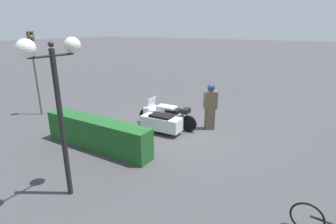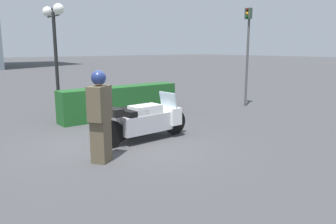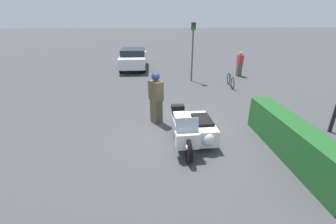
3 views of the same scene
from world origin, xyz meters
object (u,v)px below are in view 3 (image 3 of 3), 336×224
object	(u,v)px
officer_rider	(156,97)
parked_car_background	(134,58)
hedge_bush_curbside	(293,140)
police_motorcycle	(193,129)
pedestrian_bystander	(240,64)
traffic_light_far	(193,44)
bicycle_parked	(230,81)

from	to	relation	value
officer_rider	parked_car_background	world-z (taller)	officer_rider
hedge_bush_curbside	officer_rider	bearing A→B (deg)	-125.22
police_motorcycle	pedestrian_bystander	size ratio (longest dim) A/B	1.66
police_motorcycle	pedestrian_bystander	bearing A→B (deg)	148.79
police_motorcycle	parked_car_background	distance (m)	11.28
hedge_bush_curbside	traffic_light_far	size ratio (longest dim) A/B	1.25
pedestrian_bystander	police_motorcycle	bearing A→B (deg)	-120.08
officer_rider	traffic_light_far	size ratio (longest dim) A/B	0.56
police_motorcycle	parked_car_background	bearing A→B (deg)	-169.71
parked_car_background	pedestrian_bystander	distance (m)	7.53
police_motorcycle	bicycle_parked	xyz separation A→B (m)	(-5.88, 3.19, -0.16)
parked_car_background	hedge_bush_curbside	bearing A→B (deg)	-156.82
police_motorcycle	officer_rider	bearing A→B (deg)	-148.61
pedestrian_bystander	hedge_bush_curbside	bearing A→B (deg)	-103.40
police_motorcycle	hedge_bush_curbside	bearing A→B (deg)	67.37
hedge_bush_curbside	parked_car_background	world-z (taller)	parked_car_background
hedge_bush_curbside	parked_car_background	bearing A→B (deg)	-157.39
officer_rider	hedge_bush_curbside	world-z (taller)	officer_rider
police_motorcycle	hedge_bush_curbside	distance (m)	2.72
hedge_bush_curbside	parked_car_background	distance (m)	12.96
police_motorcycle	officer_rider	size ratio (longest dim) A/B	1.41
parked_car_background	officer_rider	bearing A→B (deg)	-171.12
police_motorcycle	traffic_light_far	size ratio (longest dim) A/B	0.79
police_motorcycle	bicycle_parked	bearing A→B (deg)	149.33
hedge_bush_curbside	pedestrian_bystander	distance (m)	9.38
police_motorcycle	traffic_light_far	xyz separation A→B (m)	(-7.21, 1.24, 1.72)
traffic_light_far	pedestrian_bystander	bearing A→B (deg)	112.78
hedge_bush_curbside	bicycle_parked	size ratio (longest dim) A/B	2.60
parked_car_background	pedestrian_bystander	world-z (taller)	pedestrian_bystander
hedge_bush_curbside	pedestrian_bystander	size ratio (longest dim) A/B	2.64
police_motorcycle	hedge_bush_curbside	size ratio (longest dim) A/B	0.63
pedestrian_bystander	parked_car_background	bearing A→B (deg)	157.10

